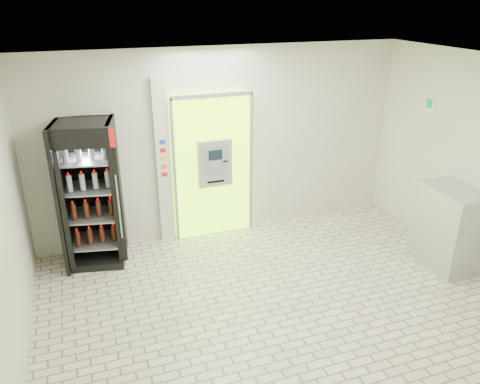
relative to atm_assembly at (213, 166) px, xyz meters
name	(u,v)px	position (x,y,z in m)	size (l,w,h in m)	color
ground	(285,313)	(0.20, -2.41, -1.17)	(6.00, 6.00, 0.00)	#BCB19C
room_shell	(291,177)	(0.20, -2.41, 0.67)	(6.00, 6.00, 6.00)	silver
atm_assembly	(213,166)	(0.00, 0.00, 0.00)	(1.30, 0.24, 2.33)	#8BEC0F
pillar	(163,163)	(-0.78, 0.04, 0.13)	(0.22, 0.11, 2.60)	silver
beverage_cooler	(91,197)	(-1.90, -0.27, -0.15)	(0.92, 0.88, 2.12)	black
steel_cabinet	(449,228)	(2.89, -2.12, -0.57)	(0.61, 0.91, 1.21)	#A9ACB1
exit_sign	(430,105)	(3.19, -1.01, 0.95)	(0.02, 0.22, 0.26)	white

